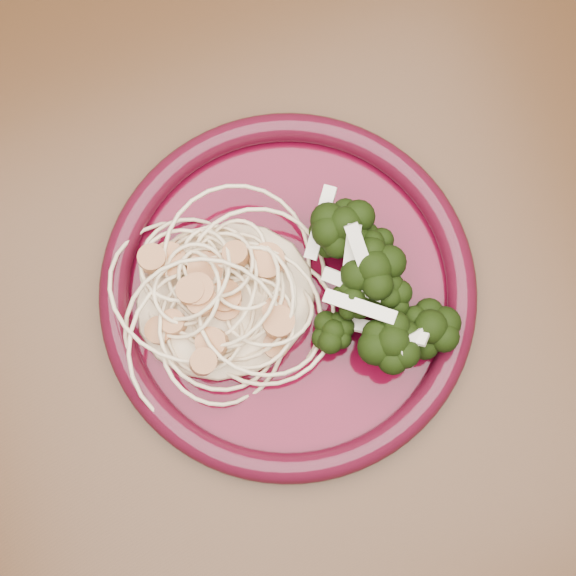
# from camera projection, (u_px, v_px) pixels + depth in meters

# --- Properties ---
(dining_table) EXTENTS (1.20, 0.80, 0.75)m
(dining_table) POSITION_uv_depth(u_px,v_px,m) (324.00, 380.00, 0.68)
(dining_table) COLOR #472814
(dining_table) RESTS_ON ground
(dinner_plate) EXTENTS (0.33, 0.33, 0.02)m
(dinner_plate) POSITION_uv_depth(u_px,v_px,m) (288.00, 291.00, 0.58)
(dinner_plate) COLOR #490516
(dinner_plate) RESTS_ON dining_table
(spaghetti_pile) EXTENTS (0.15, 0.14, 0.03)m
(spaghetti_pile) POSITION_uv_depth(u_px,v_px,m) (225.00, 297.00, 0.57)
(spaghetti_pile) COLOR beige
(spaghetti_pile) RESTS_ON dinner_plate
(scallop_cluster) EXTENTS (0.14, 0.14, 0.04)m
(scallop_cluster) POSITION_uv_depth(u_px,v_px,m) (221.00, 287.00, 0.54)
(scallop_cluster) COLOR #C27E49
(scallop_cluster) RESTS_ON spaghetti_pile
(broccoli_pile) EXTENTS (0.11, 0.15, 0.05)m
(broccoli_pile) POSITION_uv_depth(u_px,v_px,m) (366.00, 273.00, 0.56)
(broccoli_pile) COLOR black
(broccoli_pile) RESTS_ON dinner_plate
(onion_garnish) EXTENTS (0.08, 0.10, 0.05)m
(onion_garnish) POSITION_uv_depth(u_px,v_px,m) (371.00, 263.00, 0.54)
(onion_garnish) COLOR #EEE4CA
(onion_garnish) RESTS_ON broccoli_pile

